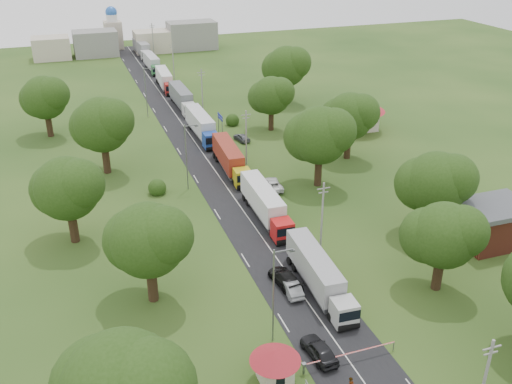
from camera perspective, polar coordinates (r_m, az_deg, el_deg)
name	(u,v)px	position (r m, az deg, el deg)	size (l,w,h in m)	color
ground	(257,231)	(72.62, 0.14, -3.92)	(260.00, 260.00, 0.00)	#224115
road	(215,171)	(89.73, -4.10, 2.11)	(8.00, 200.00, 0.04)	black
boom_barrier	(336,358)	(53.01, 8.05, -16.08)	(9.22, 0.35, 1.18)	slate
guard_booth	(275,362)	(50.27, 1.92, -16.62)	(4.40, 4.40, 3.45)	beige
info_sign	(220,120)	(103.41, -3.60, 7.19)	(0.12, 3.10, 4.10)	slate
pole_1	(322,217)	(66.60, 6.63, -2.45)	(1.60, 0.24, 9.00)	gray
pole_2	(246,137)	(90.30, -0.99, 5.54)	(1.60, 0.24, 9.00)	gray
pole_3	(202,90)	(115.94, -5.42, 10.07)	(1.60, 0.24, 9.00)	gray
pole_4	(173,60)	(142.46, -8.28, 12.92)	(1.60, 0.24, 9.00)	gray
pole_5	(153,39)	(169.47, -10.28, 14.84)	(1.60, 0.24, 9.00)	gray
lamp_0	(275,291)	(52.27, 1.91, -9.91)	(2.03, 0.22, 10.00)	slate
lamp_1	(187,154)	(81.95, -6.89, 3.82)	(2.03, 0.22, 10.00)	slate
lamp_2	(146,90)	(114.67, -10.90, 10.00)	(2.03, 0.22, 10.00)	slate
tree_2	(443,235)	(61.80, 18.22, -4.07)	(8.00, 8.00, 10.10)	#382616
tree_3	(436,182)	(71.90, 17.51, 0.94)	(8.80, 8.80, 11.07)	#382616
tree_4	(319,135)	(82.41, 6.36, 5.69)	(9.60, 9.60, 12.05)	#382616
tree_5	(349,116)	(93.24, 9.31, 7.52)	(8.80, 8.80, 11.07)	#382616
tree_6	(271,95)	(105.37, 1.52, 9.64)	(8.00, 8.00, 10.10)	#382616
tree_7	(286,66)	(121.76, 3.03, 12.46)	(9.60, 9.60, 12.05)	#382616
tree_10	(148,239)	(57.69, -10.78, -4.67)	(8.80, 8.80, 11.07)	#382616
tree_11	(67,188)	(70.76, -18.37, 0.40)	(8.80, 8.80, 11.07)	#382616
tree_12	(102,124)	(89.32, -15.18, 6.55)	(9.60, 9.60, 12.05)	#382616
tree_13	(44,97)	(108.54, -20.39, 8.86)	(8.80, 8.80, 11.07)	#382616
house_brick	(493,223)	(74.64, 22.63, -2.91)	(8.60, 6.60, 5.20)	maroon
house_cream	(357,111)	(107.91, 10.03, 8.01)	(10.08, 10.08, 5.80)	beige
distant_town	(134,41)	(173.88, -12.15, 14.56)	(52.00, 8.00, 8.00)	gray
church	(113,30)	(180.85, -14.10, 15.41)	(5.00, 5.00, 12.30)	beige
truck_0	(318,274)	(61.14, 6.23, -8.11)	(3.02, 14.17, 3.92)	#BABABA
truck_1	(265,204)	(74.63, 0.90, -1.18)	(2.73, 14.56, 4.03)	red
truck_2	(230,158)	(88.79, -2.63, 3.38)	(3.13, 14.55, 4.02)	gold
truck_3	(201,125)	(103.50, -5.49, 6.67)	(2.69, 15.01, 4.16)	#1A3F9F
truck_4	(182,98)	(120.38, -7.43, 9.32)	(2.65, 14.65, 4.06)	silver
truck_5	(165,79)	(135.50, -9.11, 11.05)	(2.94, 14.15, 3.91)	#A51C19
truck_6	(152,63)	(152.63, -10.35, 12.60)	(2.64, 13.60, 3.76)	#2A7137
truck_7	(142,49)	(169.71, -11.33, 13.89)	(3.28, 14.59, 4.03)	silver
car_lane_front	(319,350)	(53.71, 6.33, -15.43)	(1.87, 4.65, 1.59)	black
car_lane_mid	(291,287)	(61.26, 3.52, -9.47)	(1.49, 4.28, 1.41)	gray
car_lane_rear	(285,278)	(62.42, 2.96, -8.63)	(2.17, 5.34, 1.55)	black
car_verge_near	(272,184)	(83.36, 1.59, 0.78)	(2.42, 5.25, 1.46)	white
car_verge_far	(242,137)	(101.49, -1.44, 5.47)	(1.61, 3.99, 1.36)	#515358
pedestrian_booth	(285,376)	(51.02, 2.90, -17.92)	(0.80, 0.63, 1.65)	gray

